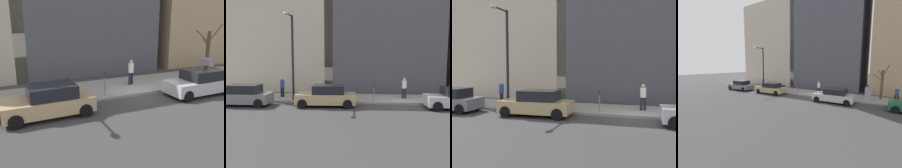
{
  "view_description": "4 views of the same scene",
  "coord_description": "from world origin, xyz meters",
  "views": [
    {
      "loc": [
        -12.33,
        7.59,
        4.62
      ],
      "look_at": [
        0.37,
        1.91,
        0.8
      ],
      "focal_mm": 40.0,
      "sensor_mm": 36.0,
      "label": 1
    },
    {
      "loc": [
        -18.4,
        3.52,
        3.57
      ],
      "look_at": [
        1.39,
        5.16,
        1.33
      ],
      "focal_mm": 40.0,
      "sensor_mm": 36.0,
      "label": 2
    },
    {
      "loc": [
        -14.35,
        -0.13,
        2.86
      ],
      "look_at": [
        1.54,
        4.91,
        1.74
      ],
      "focal_mm": 40.0,
      "sensor_mm": 36.0,
      "label": 3
    },
    {
      "loc": [
        -17.02,
        -7.78,
        4.03
      ],
      "look_at": [
        0.33,
        3.44,
        1.38
      ],
      "focal_mm": 24.0,
      "sensor_mm": 36.0,
      "label": 4
    }
  ],
  "objects": [
    {
      "name": "office_tower_right",
      "position": [
        11.71,
        12.22,
        8.04
      ],
      "size": [
        12.42,
        12.42,
        16.07
      ],
      "primitive_type": "cube",
      "color": "#BCB29E",
      "rests_on": "ground"
    },
    {
      "name": "bare_tree",
      "position": [
        2.6,
        -7.41,
        1.92
      ],
      "size": [
        1.69,
        1.56,
        3.92
      ],
      "color": "brown",
      "rests_on": "sidewalk"
    },
    {
      "name": "pedestrian_near_meter",
      "position": [
        1.35,
        -8.8,
        1.09
      ],
      "size": [
        0.36,
        0.39,
        1.66
      ],
      "rotation": [
        0.0,
        0.0,
        4.45
      ],
      "color": "#1E1E2D",
      "rests_on": "sidewalk"
    },
    {
      "name": "parked_car_tan",
      "position": [
        -1.0,
        5.76,
        0.74
      ],
      "size": [
        2.03,
        4.25,
        1.52
      ],
      "rotation": [
        0.0,
        0.0,
        0.03
      ],
      "color": "tan",
      "rests_on": "ground"
    },
    {
      "name": "office_block_center",
      "position": [
        11.23,
        1.08,
        13.26
      ],
      "size": [
        11.46,
        11.46,
        26.51
      ],
      "primitive_type": "cube",
      "color": "#4C4C56",
      "rests_on": "ground"
    },
    {
      "name": "pedestrian_midblock",
      "position": [
        1.95,
        -0.17,
        1.09
      ],
      "size": [
        0.36,
        0.38,
        1.66
      ],
      "rotation": [
        0.0,
        0.0,
        1.98
      ],
      "color": "#1E1E2D",
      "rests_on": "sidewalk"
    },
    {
      "name": "pedestrian_far_corner",
      "position": [
        1.79,
        9.86,
        1.09
      ],
      "size": [
        0.36,
        0.36,
        1.66
      ],
      "rotation": [
        0.0,
        0.0,
        1.02
      ],
      "color": "#1E1E2D",
      "rests_on": "sidewalk"
    },
    {
      "name": "ground_plane",
      "position": [
        0.0,
        0.0,
        0.0
      ],
      "size": [
        120.0,
        120.0,
        0.0
      ],
      "primitive_type": "plane",
      "color": "#38383A"
    },
    {
      "name": "parked_car_grey",
      "position": [
        -1.21,
        11.88,
        0.74
      ],
      "size": [
        1.96,
        4.22,
        1.52
      ],
      "rotation": [
        0.0,
        0.0,
        0.01
      ],
      "color": "slate",
      "rests_on": "ground"
    },
    {
      "name": "parking_meter",
      "position": [
        0.45,
        2.34,
        0.98
      ],
      "size": [
        0.14,
        0.1,
        1.35
      ],
      "color": "slate",
      "rests_on": "sidewalk"
    },
    {
      "name": "streetlamp",
      "position": [
        0.28,
        8.59,
        4.02
      ],
      "size": [
        1.97,
        0.32,
        6.5
      ],
      "color": "black",
      "rests_on": "sidewalk"
    },
    {
      "name": "trash_bin",
      "position": [
        0.9,
        5.01,
        0.6
      ],
      "size": [
        0.56,
        0.56,
        0.9
      ],
      "primitive_type": "cylinder",
      "color": "#14381E",
      "rests_on": "sidewalk"
    },
    {
      "name": "utility_box",
      "position": [
        1.3,
        -6.19,
        0.85
      ],
      "size": [
        0.83,
        0.61,
        1.43
      ],
      "color": "#A8A399",
      "rests_on": "sidewalk"
    },
    {
      "name": "sidewalk",
      "position": [
        2.0,
        0.0,
        0.07
      ],
      "size": [
        4.0,
        36.0,
        0.15
      ],
      "primitive_type": "cube",
      "color": "gray",
      "rests_on": "ground"
    },
    {
      "name": "parked_car_silver",
      "position": [
        -1.23,
        -3.17,
        0.74
      ],
      "size": [
        2.0,
        4.24,
        1.52
      ],
      "rotation": [
        0.0,
        0.0,
        0.02
      ],
      "color": "#B7B7BC",
      "rests_on": "ground"
    }
  ]
}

